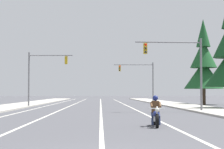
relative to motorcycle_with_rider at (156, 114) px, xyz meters
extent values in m
cube|color=beige|center=(-2.56, 35.40, -0.58)|extent=(0.16, 100.00, 0.01)
cube|color=beige|center=(-6.27, 35.40, -0.58)|extent=(0.16, 100.00, 0.01)
cube|color=beige|center=(0.71, 35.40, -0.58)|extent=(0.16, 100.00, 0.01)
cube|color=beige|center=(-9.13, 35.40, -0.58)|extent=(0.16, 100.00, 0.01)
cube|color=#ADA89E|center=(7.22, 30.40, -0.52)|extent=(4.40, 110.00, 0.14)
cube|color=#ADA89E|center=(-12.62, 30.40, -0.52)|extent=(4.40, 110.00, 0.14)
cylinder|color=black|center=(-0.05, -0.82, -0.27)|extent=(0.16, 0.65, 0.64)
cylinder|color=black|center=(0.05, 0.72, -0.27)|extent=(0.16, 0.65, 0.64)
cylinder|color=silver|center=(-0.05, -0.72, 0.05)|extent=(0.09, 0.33, 0.68)
sphere|color=white|center=(-0.06, -0.87, 0.23)|extent=(0.20, 0.20, 0.20)
cylinder|color=silver|center=(-0.04, -0.67, 0.28)|extent=(0.70, 0.09, 0.04)
ellipsoid|color=navy|center=(-0.01, -0.17, 0.01)|extent=(0.36, 0.58, 0.28)
cube|color=silver|center=(0.00, -0.05, -0.22)|extent=(0.27, 0.46, 0.24)
cube|color=black|center=(0.02, 0.27, -0.05)|extent=(0.31, 0.54, 0.12)
cube|color=navy|center=(0.05, 0.67, 0.03)|extent=(0.22, 0.37, 0.08)
cylinder|color=silver|center=(-0.11, 0.36, -0.29)|extent=(0.12, 0.55, 0.08)
cube|color=brown|center=(0.02, 0.23, 0.33)|extent=(0.38, 0.26, 0.56)
sphere|color=navy|center=(0.02, 0.21, 0.74)|extent=(0.26, 0.26, 0.26)
cylinder|color=navy|center=(0.15, 0.08, -0.05)|extent=(0.17, 0.45, 0.30)
cylinder|color=navy|center=(0.16, -0.10, -0.35)|extent=(0.12, 0.16, 0.35)
cylinder|color=brown|center=(0.20, -0.04, 0.43)|extent=(0.14, 0.53, 0.27)
cylinder|color=navy|center=(-0.13, 0.10, -0.05)|extent=(0.17, 0.45, 0.30)
cylinder|color=navy|center=(-0.16, -0.08, -0.35)|extent=(0.12, 0.16, 0.35)
cylinder|color=brown|center=(-0.20, -0.02, 0.43)|extent=(0.14, 0.53, 0.27)
cylinder|color=slate|center=(5.92, 14.49, 2.51)|extent=(0.18, 0.18, 6.20)
cylinder|color=slate|center=(3.11, 14.33, 5.26)|extent=(5.61, 0.42, 0.11)
cube|color=#B79319|center=(1.15, 14.22, 4.71)|extent=(0.31, 0.26, 0.90)
sphere|color=red|center=(1.16, 14.07, 5.01)|extent=(0.18, 0.18, 0.18)
sphere|color=black|center=(1.16, 14.07, 4.71)|extent=(0.18, 0.18, 0.18)
sphere|color=black|center=(1.16, 14.07, 4.41)|extent=(0.18, 0.18, 0.18)
cylinder|color=slate|center=(-10.74, 26.40, 2.51)|extent=(0.18, 0.18, 6.20)
cylinder|color=slate|center=(-8.25, 26.28, 5.26)|extent=(4.98, 0.36, 0.11)
cube|color=#B79319|center=(-6.51, 26.19, 4.71)|extent=(0.31, 0.25, 0.90)
sphere|color=red|center=(-6.50, 26.34, 5.01)|extent=(0.18, 0.18, 0.18)
sphere|color=black|center=(-6.50, 26.34, 4.71)|extent=(0.18, 0.18, 0.18)
sphere|color=black|center=(-6.50, 26.34, 4.41)|extent=(0.18, 0.18, 0.18)
cylinder|color=slate|center=(5.35, 40.79, 2.51)|extent=(0.18, 0.18, 6.20)
cylinder|color=slate|center=(2.38, 40.79, 5.26)|extent=(5.94, 0.12, 0.11)
cube|color=#B79319|center=(0.30, 40.80, 4.71)|extent=(0.30, 0.24, 0.90)
sphere|color=red|center=(0.30, 40.64, 5.01)|extent=(0.18, 0.18, 0.18)
sphere|color=black|center=(0.30, 40.64, 4.71)|extent=(0.18, 0.18, 0.18)
sphere|color=black|center=(0.30, 40.64, 4.41)|extent=(0.18, 0.18, 0.18)
cylinder|color=#4C3828|center=(11.30, 34.03, 0.49)|extent=(0.48, 0.48, 2.15)
cone|color=#194C23|center=(11.30, 34.03, 3.46)|extent=(5.27, 5.27, 3.78)
cone|color=#194C23|center=(11.30, 34.03, 6.29)|extent=(3.58, 3.58, 3.78)
cone|color=#194C23|center=(11.30, 34.03, 9.12)|extent=(1.90, 1.90, 3.78)
camera|label=1|loc=(-2.61, -18.53, 0.99)|focal=63.20mm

